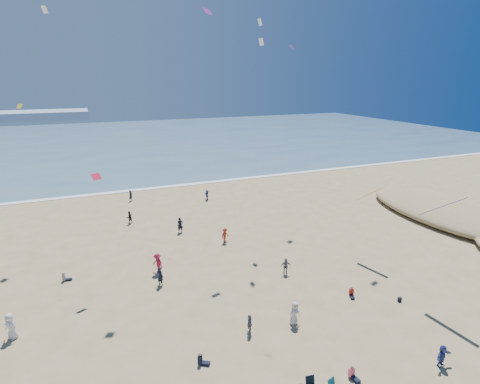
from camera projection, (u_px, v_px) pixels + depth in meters
name	position (u px, v px, depth m)	size (l,w,h in m)	color
ocean	(114.00, 142.00, 103.10)	(220.00, 100.00, 0.06)	#476B84
surf_line	(139.00, 190.00, 58.88)	(220.00, 1.20, 0.08)	white
standing_flyers	(200.00, 276.00, 31.68)	(25.96, 46.48, 1.91)	#AD2E18
seated_group	(248.00, 338.00, 24.78)	(22.53, 24.27, 0.84)	silver
navy_bag	(400.00, 299.00, 29.54)	(0.28, 0.18, 0.34)	black
kites_aloft	(313.00, 108.00, 29.65)	(35.35, 38.46, 27.07)	pink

